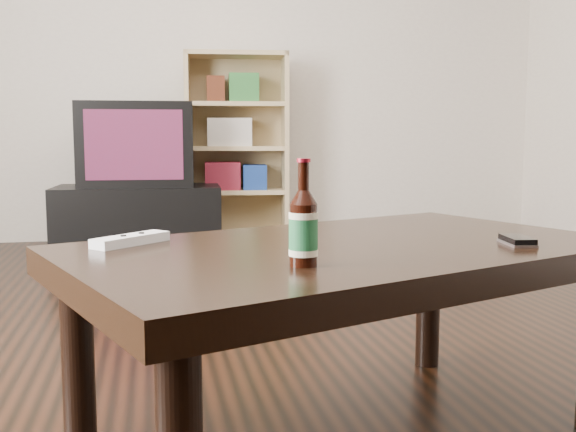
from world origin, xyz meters
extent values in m
cube|color=black|center=(0.00, 0.00, -0.01)|extent=(5.00, 6.00, 0.01)
cube|color=beige|center=(0.00, 3.01, 1.35)|extent=(5.00, 0.02, 2.70)
cube|color=black|center=(-0.46, 2.51, 0.20)|extent=(1.05, 0.56, 0.41)
cube|color=black|center=(-0.46, 2.51, 0.67)|extent=(0.72, 0.47, 0.52)
cube|color=#A00003|center=(-0.47, 2.29, 0.67)|extent=(0.57, 0.03, 0.42)
cube|color=tan|center=(-0.12, 2.80, 0.64)|extent=(0.06, 0.32, 1.28)
cube|color=tan|center=(0.53, 2.73, 0.64)|extent=(0.06, 0.32, 1.28)
cube|color=tan|center=(0.20, 2.76, 1.26)|extent=(0.72, 0.38, 0.03)
cube|color=tan|center=(0.20, 2.76, 0.01)|extent=(0.72, 0.38, 0.03)
cube|color=tan|center=(0.22, 2.91, 0.64)|extent=(0.69, 0.09, 1.28)
cube|color=tan|center=(0.20, 2.76, 0.34)|extent=(0.65, 0.34, 0.03)
cube|color=tan|center=(0.20, 2.76, 0.64)|extent=(0.65, 0.34, 0.03)
cube|color=tan|center=(0.20, 2.76, 0.93)|extent=(0.65, 0.34, 0.03)
cube|color=maroon|center=(0.10, 2.75, 0.45)|extent=(0.25, 0.22, 0.19)
cube|color=navy|center=(0.32, 2.73, 0.44)|extent=(0.18, 0.21, 0.17)
cube|color=beige|center=(0.15, 2.75, 0.75)|extent=(0.31, 0.22, 0.19)
cube|color=#2B6E2E|center=(0.25, 2.74, 1.04)|extent=(0.21, 0.21, 0.19)
cube|color=#4D2010|center=(0.07, 2.76, 1.03)|extent=(0.14, 0.21, 0.17)
cube|color=black|center=(0.07, -0.35, 0.44)|extent=(1.44, 1.14, 0.06)
cylinder|color=black|center=(-0.55, -0.28, 0.20)|extent=(0.10, 0.10, 0.41)
cylinder|color=black|center=(0.47, 0.11, 0.20)|extent=(0.10, 0.10, 0.41)
cylinder|color=black|center=(-0.09, -0.59, 0.53)|extent=(0.07, 0.07, 0.12)
cylinder|color=#1D6033|center=(-0.09, -0.59, 0.53)|extent=(0.07, 0.07, 0.07)
cylinder|color=beige|center=(-0.09, -0.59, 0.57)|extent=(0.07, 0.07, 0.01)
cylinder|color=beige|center=(-0.09, -0.59, 0.50)|extent=(0.07, 0.07, 0.01)
cone|color=black|center=(-0.09, -0.59, 0.61)|extent=(0.07, 0.07, 0.03)
cylinder|color=black|center=(-0.09, -0.59, 0.65)|extent=(0.03, 0.03, 0.05)
cylinder|color=maroon|center=(-0.09, -0.59, 0.68)|extent=(0.03, 0.03, 0.01)
cube|color=#B9BABC|center=(0.45, -0.43, 0.48)|extent=(0.07, 0.11, 0.01)
cube|color=black|center=(0.45, -0.43, 0.48)|extent=(0.07, 0.11, 0.02)
cylinder|color=#B9BABC|center=(0.44, -0.47, 0.49)|extent=(0.02, 0.02, 0.00)
cube|color=silver|center=(-0.42, -0.26, 0.48)|extent=(0.18, 0.17, 0.02)
cylinder|color=black|center=(-0.40, -0.24, 0.50)|extent=(0.02, 0.02, 0.00)
cylinder|color=black|center=(-0.44, -0.27, 0.50)|extent=(0.02, 0.02, 0.00)
camera|label=1|loc=(-0.37, -1.83, 0.72)|focal=42.00mm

